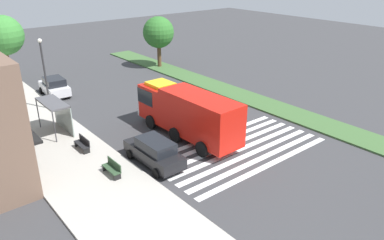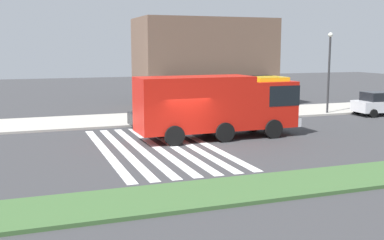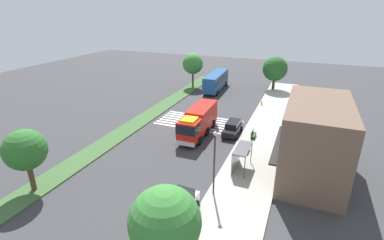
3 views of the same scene
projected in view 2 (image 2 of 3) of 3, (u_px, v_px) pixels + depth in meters
The scene contains 12 objects.
ground_plane at pixel (190, 145), 25.16m from camera, with size 120.00×120.00×0.00m, color #38383A.
sidewalk at pixel (145, 119), 34.16m from camera, with size 60.00×5.75×0.14m, color #ADA89E.
median_strip at pixel (265, 187), 17.41m from camera, with size 60.00×3.00×0.14m, color #3D6033.
crosswalk at pixel (157, 148), 24.55m from camera, with size 5.85×12.29×0.01m.
fire_truck at pixel (221, 103), 26.98m from camera, with size 9.62×2.90×3.59m.
parked_car_west at pixel (165, 114), 30.36m from camera, with size 4.73×2.00×1.78m.
parked_car_mid at pixel (380, 103), 36.22m from camera, with size 4.31×2.31×1.81m.
bus_stop_shelter at pixel (262, 91), 35.80m from camera, with size 3.50×1.40×2.46m.
bench_near_shelter at pixel (214, 111), 34.62m from camera, with size 1.60×0.50×0.90m.
bench_west_of_shelter at pixel (158, 113), 33.18m from camera, with size 1.60×0.50×0.90m.
street_lamp at pixel (329, 66), 36.25m from camera, with size 0.36×0.36×6.19m.
storefront_building at pixel (205, 63), 41.34m from camera, with size 11.78×6.69×7.69m.
Camera 2 is at (-8.31, -23.21, 5.19)m, focal length 43.95 mm.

